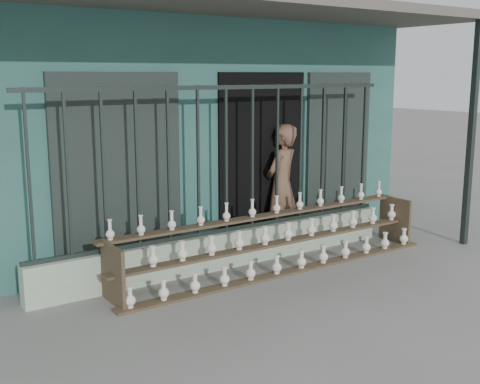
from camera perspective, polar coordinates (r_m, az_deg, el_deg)
ground at (r=6.63m, az=4.96°, el=-9.90°), size 60.00×60.00×0.00m
workshop_building at (r=9.86m, az=-10.72°, el=6.54°), size 7.40×6.60×3.21m
parapet_wall at (r=7.55m, az=-1.29°, el=-5.42°), size 5.00×0.20×0.45m
security_fence at (r=7.31m, az=-1.33°, el=3.06°), size 5.00×0.04×1.80m
shelf_rack at (r=7.46m, az=3.55°, el=-4.56°), size 4.50×0.68×0.85m
elderly_woman at (r=8.33m, az=3.95°, el=0.59°), size 0.74×0.63×1.71m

